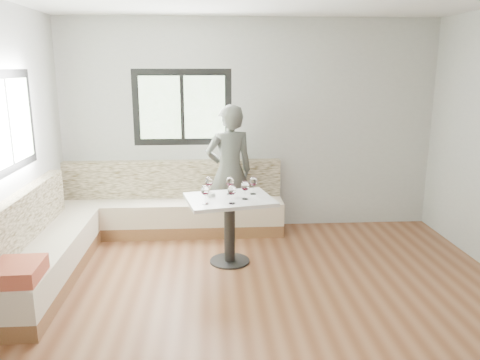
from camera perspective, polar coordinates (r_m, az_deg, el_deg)
name	(u,v)px	position (r m, az deg, el deg)	size (l,w,h in m)	color
room	(266,160)	(3.93, 3.15, 2.47)	(5.01, 5.01, 2.81)	brown
banquette	(123,225)	(5.76, -14.06, -5.40)	(2.90, 2.80, 0.95)	brown
table	(230,214)	(5.23, -1.29, -4.19)	(1.05, 0.90, 0.76)	black
person	(229,172)	(6.02, -1.31, 1.03)	(0.63, 0.41, 1.72)	#4C4E47
olive_ramekin	(211,194)	(5.25, -3.57, -1.73)	(0.10, 0.10, 0.04)	white
wine_glass_a	(205,191)	(4.92, -4.27, -1.34)	(0.09, 0.09, 0.20)	white
wine_glass_b	(232,191)	(4.92, -1.00, -1.30)	(0.09, 0.09, 0.20)	white
wine_glass_c	(245,187)	(5.09, 0.62, -0.81)	(0.09, 0.09, 0.20)	white
wine_glass_d	(230,182)	(5.28, -1.25, -0.26)	(0.09, 0.09, 0.20)	white
wine_glass_e	(253,182)	(5.29, 1.63, -0.24)	(0.09, 0.09, 0.20)	white
wine_glass_f	(209,182)	(5.29, -3.81, -0.26)	(0.09, 0.09, 0.20)	white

